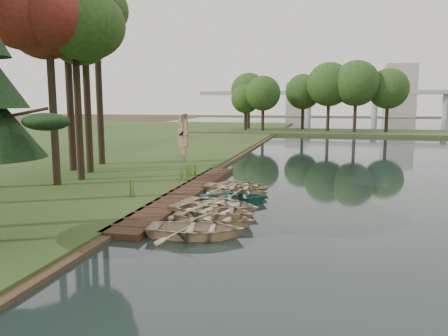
% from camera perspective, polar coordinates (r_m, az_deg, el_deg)
% --- Properties ---
extents(ground, '(300.00, 300.00, 0.00)m').
position_cam_1_polar(ground, '(22.80, -1.01, -3.80)').
color(ground, '#3D2F1D').
extents(boardwalk, '(1.60, 16.00, 0.30)m').
position_cam_1_polar(boardwalk, '(23.20, -4.85, -3.24)').
color(boardwalk, '#362015').
rests_on(boardwalk, ground).
extents(peninsula, '(50.00, 14.00, 0.45)m').
position_cam_1_polar(peninsula, '(71.80, 15.12, 4.51)').
color(peninsula, '#35451E').
rests_on(peninsula, ground).
extents(far_trees, '(45.60, 5.60, 8.80)m').
position_cam_1_polar(far_trees, '(71.63, 12.61, 9.56)').
color(far_trees, black).
rests_on(far_trees, peninsula).
extents(bridge, '(95.90, 4.00, 8.60)m').
position_cam_1_polar(bridge, '(141.79, 16.03, 9.08)').
color(bridge, '#A5A5A0').
rests_on(bridge, ground).
extents(building_a, '(10.00, 8.00, 18.00)m').
position_cam_1_polar(building_a, '(163.52, 21.99, 9.35)').
color(building_a, '#A5A5A0').
rests_on(building_a, ground).
extents(building_b, '(8.00, 8.00, 12.00)m').
position_cam_1_polar(building_b, '(166.94, 9.57, 8.78)').
color(building_b, '#A5A5A0').
rests_on(building_b, ground).
extents(rowboat_0, '(3.83, 2.94, 0.74)m').
position_cam_1_polar(rowboat_0, '(15.94, -3.72, -7.69)').
color(rowboat_0, beige).
rests_on(rowboat_0, water).
extents(rowboat_1, '(3.76, 3.00, 0.70)m').
position_cam_1_polar(rowboat_1, '(17.50, -1.23, -6.26)').
color(rowboat_1, beige).
rests_on(rowboat_1, water).
extents(rowboat_2, '(4.51, 3.76, 0.80)m').
position_cam_1_polar(rowboat_2, '(18.42, -1.60, -5.34)').
color(rowboat_2, beige).
rests_on(rowboat_2, water).
extents(rowboat_3, '(4.22, 3.45, 0.76)m').
position_cam_1_polar(rowboat_3, '(19.53, -0.45, -4.60)').
color(rowboat_3, beige).
rests_on(rowboat_3, water).
extents(rowboat_4, '(3.86, 3.21, 0.69)m').
position_cam_1_polar(rowboat_4, '(21.16, 1.27, -3.67)').
color(rowboat_4, teal).
rests_on(rowboat_4, water).
extents(rowboat_5, '(3.55, 3.03, 0.62)m').
position_cam_1_polar(rowboat_5, '(22.24, 2.03, -3.17)').
color(rowboat_5, beige).
rests_on(rowboat_5, water).
extents(rowboat_6, '(3.78, 2.92, 0.72)m').
position_cam_1_polar(rowboat_6, '(23.49, 1.45, -2.41)').
color(rowboat_6, beige).
rests_on(rowboat_6, water).
extents(rowboat_7, '(3.71, 3.23, 0.64)m').
position_cam_1_polar(rowboat_7, '(24.33, 2.70, -2.13)').
color(rowboat_7, beige).
rests_on(rowboat_7, water).
extents(stored_rowboat, '(3.93, 2.95, 0.77)m').
position_cam_1_polar(stored_rowboat, '(34.34, -5.10, 1.49)').
color(stored_rowboat, beige).
rests_on(stored_rowboat, bank).
extents(tree_2, '(3.70, 3.70, 10.31)m').
position_cam_1_polar(tree_2, '(26.23, -21.95, 16.75)').
color(tree_2, black).
rests_on(tree_2, bank).
extents(tree_3, '(4.68, 4.68, 12.24)m').
position_cam_1_polar(tree_3, '(30.50, -17.90, 18.65)').
color(tree_3, black).
rests_on(tree_3, bank).
extents(tree_4, '(4.54, 4.54, 10.66)m').
position_cam_1_polar(tree_4, '(27.56, -18.96, 16.59)').
color(tree_4, black).
rests_on(tree_4, bank).
extents(tree_6, '(4.52, 4.52, 13.61)m').
position_cam_1_polar(tree_6, '(34.62, -16.43, 19.74)').
color(tree_6, black).
rests_on(tree_6, bank).
extents(reeds_0, '(0.60, 0.60, 0.97)m').
position_cam_1_polar(reeds_0, '(21.74, -11.78, -2.48)').
color(reeds_0, '#3F661E').
rests_on(reeds_0, bank).
extents(reeds_1, '(0.60, 0.60, 0.91)m').
position_cam_1_polar(reeds_1, '(27.32, -4.75, -0.16)').
color(reeds_1, '#3F661E').
rests_on(reeds_1, bank).
extents(reeds_2, '(0.60, 0.60, 0.90)m').
position_cam_1_polar(reeds_2, '(25.91, -5.15, -0.65)').
color(reeds_2, '#3F661E').
rests_on(reeds_2, bank).
extents(reeds_3, '(0.60, 0.60, 0.86)m').
position_cam_1_polar(reeds_3, '(27.43, -4.10, -0.17)').
color(reeds_3, '#3F661E').
rests_on(reeds_3, bank).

